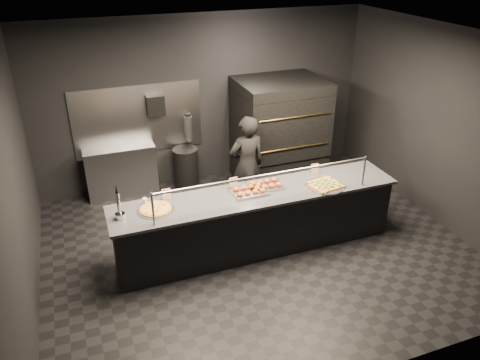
{
  "coord_description": "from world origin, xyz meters",
  "views": [
    {
      "loc": [
        -2.21,
        -5.24,
        4.07
      ],
      "look_at": [
        -0.18,
        0.2,
        1.06
      ],
      "focal_mm": 35.0,
      "sensor_mm": 36.0,
      "label": 1
    }
  ],
  "objects": [
    {
      "name": "slider_tray_b",
      "position": [
        0.18,
        0.13,
        0.95
      ],
      "size": [
        0.52,
        0.41,
        0.08
      ],
      "color": "silver",
      "rests_on": "service_counter"
    },
    {
      "name": "towel_dispenser",
      "position": [
        -0.9,
        2.39,
        1.55
      ],
      "size": [
        0.3,
        0.2,
        0.35
      ],
      "primitive_type": "cube",
      "color": "black",
      "rests_on": "room"
    },
    {
      "name": "beer_tap",
      "position": [
        -1.87,
        -0.01,
        1.06
      ],
      "size": [
        0.13,
        0.18,
        0.49
      ],
      "color": "silver",
      "rests_on": "service_counter"
    },
    {
      "name": "round_pizza",
      "position": [
        -1.42,
        0.03,
        0.94
      ],
      "size": [
        0.48,
        0.48,
        0.03
      ],
      "color": "silver",
      "rests_on": "service_counter"
    },
    {
      "name": "pizza_oven",
      "position": [
        1.2,
        1.9,
        0.97
      ],
      "size": [
        1.5,
        1.23,
        1.91
      ],
      "color": "black",
      "rests_on": "ground"
    },
    {
      "name": "prep_shelf",
      "position": [
        -1.6,
        2.32,
        0.45
      ],
      "size": [
        1.2,
        0.35,
        0.9
      ],
      "primitive_type": "cube",
      "color": "#99999E",
      "rests_on": "ground"
    },
    {
      "name": "service_counter",
      "position": [
        0.0,
        -0.0,
        0.46
      ],
      "size": [
        4.1,
        0.78,
        1.37
      ],
      "color": "black",
      "rests_on": "ground"
    },
    {
      "name": "square_pizza",
      "position": [
        0.99,
        -0.15,
        0.94
      ],
      "size": [
        0.54,
        0.54,
        0.05
      ],
      "color": "silver",
      "rests_on": "service_counter"
    },
    {
      "name": "slider_tray_a",
      "position": [
        -0.1,
        0.05,
        0.95
      ],
      "size": [
        0.51,
        0.39,
        0.08
      ],
      "color": "silver",
      "rests_on": "service_counter"
    },
    {
      "name": "worker",
      "position": [
        0.25,
        1.06,
        0.83
      ],
      "size": [
        0.62,
        0.42,
        1.65
      ],
      "primitive_type": "imported",
      "rotation": [
        0.0,
        0.0,
        3.18
      ],
      "color": "black",
      "rests_on": "ground"
    },
    {
      "name": "trash_bin",
      "position": [
        -0.48,
        2.22,
        0.37
      ],
      "size": [
        0.45,
        0.45,
        0.75
      ],
      "primitive_type": "cylinder",
      "color": "black",
      "rests_on": "ground"
    },
    {
      "name": "condiment_jar",
      "position": [
        -1.49,
        0.21,
        0.97
      ],
      "size": [
        0.15,
        0.06,
        0.1
      ],
      "color": "silver",
      "rests_on": "service_counter"
    },
    {
      "name": "tent_cards",
      "position": [
        -0.14,
        0.28,
        1.0
      ],
      "size": [
        2.38,
        0.04,
        0.15
      ],
      "color": "white",
      "rests_on": "service_counter"
    },
    {
      "name": "room",
      "position": [
        -0.02,
        0.05,
        1.5
      ],
      "size": [
        6.04,
        6.0,
        3.0
      ],
      "color": "black",
      "rests_on": "ground"
    },
    {
      "name": "fire_extinguisher",
      "position": [
        -0.35,
        2.4,
        1.06
      ],
      "size": [
        0.14,
        0.14,
        0.51
      ],
      "color": "#B2B2B7",
      "rests_on": "room"
    }
  ]
}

